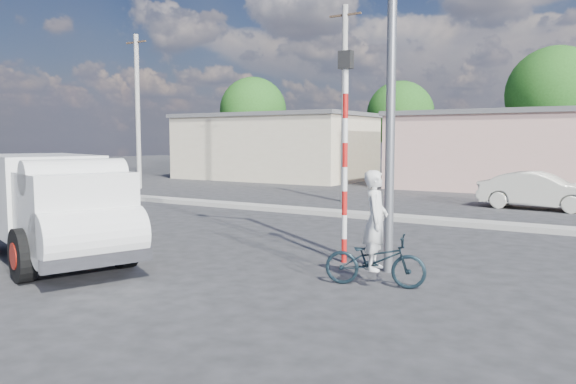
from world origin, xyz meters
The scene contains 11 objects.
ground_plane centered at (0.00, 0.00, 0.00)m, with size 120.00×120.00×0.00m, color #262628.
median centered at (0.00, 8.00, 0.08)m, with size 40.00×0.80×0.16m, color #99968E.
truck centered at (-1.95, -1.70, 1.24)m, with size 5.74×3.65×2.23m.
bicycle centered at (4.52, 0.04, 0.46)m, with size 0.62×1.77×0.93m, color black.
cyclist centered at (4.52, 0.04, 0.87)m, with size 0.63×0.42×1.74m, color silver.
car_cream centered at (5.31, 13.43, 0.69)m, with size 1.47×4.20×1.39m, color silver.
traffic_pole centered at (3.20, 1.50, 2.59)m, with size 0.28×0.18×4.36m.
streetlight centered at (4.14, 1.20, 4.96)m, with size 2.34×0.22×9.00m.
building_row centered at (1.10, 22.00, 2.13)m, with size 37.80×7.30×4.44m.
tree_row centered at (3.76, 28.45, 4.99)m, with size 43.62×7.43×8.42m.
utility_poles centered at (3.25, 12.00, 4.07)m, with size 35.40×0.24×8.00m.
Camera 1 is at (8.33, -8.95, 2.56)m, focal length 35.00 mm.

